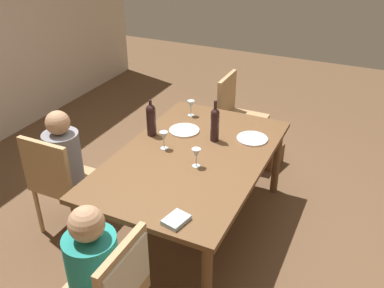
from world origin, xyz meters
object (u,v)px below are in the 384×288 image
(wine_bottle_tall_green, at_px, (215,124))
(wine_glass_near_left, at_px, (163,137))
(chair_left_end, at_px, (114,288))
(chair_far_left, at_px, (59,178))
(dinner_plate_guest_left, at_px, (184,130))
(person_woman_host, at_px, (91,273))
(dining_table, at_px, (192,163))
(dinner_plate_host, at_px, (252,139))
(chair_right_end, at_px, (236,112))
(wine_bottle_dark_red, at_px, (151,119))
(person_man_bearded, at_px, (67,161))
(wine_glass_near_right, at_px, (191,105))
(handbag, at_px, (273,156))
(wine_glass_centre, at_px, (196,154))

(wine_bottle_tall_green, distance_m, wine_glass_near_left, 0.44)
(chair_left_end, height_order, chair_far_left, same)
(wine_bottle_tall_green, height_order, dinner_plate_guest_left, wine_bottle_tall_green)
(person_woman_host, height_order, wine_glass_near_left, person_woman_host)
(dining_table, relative_size, dinner_plate_host, 6.90)
(chair_right_end, height_order, wine_glass_near_left, chair_right_end)
(person_woman_host, distance_m, wine_bottle_tall_green, 1.59)
(chair_right_end, distance_m, wine_glass_near_left, 1.32)
(wine_glass_near_left, bearing_deg, wine_bottle_dark_red, 51.14)
(chair_far_left, height_order, person_man_bearded, person_man_bearded)
(dinner_plate_host, distance_m, dinner_plate_guest_left, 0.59)
(person_man_bearded, relative_size, dinner_plate_host, 4.19)
(dinner_plate_host, bearing_deg, wine_glass_near_right, 73.14)
(wine_glass_near_left, xyz_separation_m, handbag, (1.28, -0.60, -0.72))
(chair_far_left, relative_size, dinner_plate_host, 3.56)
(chair_far_left, bearing_deg, wine_glass_near_left, 34.98)
(dinner_plate_host, bearing_deg, chair_far_left, 126.03)
(wine_bottle_tall_green, height_order, wine_glass_near_right, wine_bottle_tall_green)
(chair_left_end, bearing_deg, person_woman_host, 90.00)
(wine_bottle_dark_red, bearing_deg, handbag, -35.88)
(wine_bottle_tall_green, xyz_separation_m, dinner_plate_host, (0.15, -0.28, -0.15))
(wine_bottle_tall_green, bearing_deg, dinner_plate_host, -62.28)
(chair_left_end, height_order, wine_glass_near_right, chair_left_end)
(chair_far_left, height_order, wine_bottle_dark_red, wine_bottle_dark_red)
(wine_bottle_tall_green, bearing_deg, person_woman_host, 176.69)
(wine_glass_near_right, relative_size, handbag, 0.53)
(chair_left_end, distance_m, dinner_plate_guest_left, 1.66)
(wine_glass_near_left, xyz_separation_m, wine_glass_near_right, (0.65, 0.07, 0.00))
(wine_bottle_tall_green, bearing_deg, person_man_bearded, 123.88)
(wine_glass_near_left, bearing_deg, dining_table, -88.98)
(chair_right_end, distance_m, wine_glass_centre, 1.45)
(wine_bottle_tall_green, relative_size, wine_glass_centre, 2.38)
(wine_glass_near_left, bearing_deg, dinner_plate_host, -52.79)
(wine_glass_near_left, xyz_separation_m, dinner_plate_host, (0.45, -0.59, -0.10))
(dining_table, height_order, dinner_plate_host, dinner_plate_host)
(dinner_plate_host, bearing_deg, wine_glass_centre, 156.63)
(dinner_plate_host, bearing_deg, person_woman_host, 167.81)
(dinner_plate_host, xyz_separation_m, handbag, (0.83, -0.00, -0.62))
(chair_left_end, xyz_separation_m, handbag, (2.54, -0.23, -0.48))
(dinner_plate_guest_left, bearing_deg, wine_bottle_tall_green, -97.78)
(dining_table, relative_size, handbag, 6.37)
(chair_far_left, xyz_separation_m, handbag, (1.76, -1.29, -0.42))
(wine_glass_centre, distance_m, dinner_plate_host, 0.64)
(wine_bottle_dark_red, distance_m, wine_glass_centre, 0.62)
(chair_left_end, relative_size, wine_glass_near_left, 6.17)
(person_woman_host, distance_m, wine_glass_near_left, 1.30)
(dining_table, bearing_deg, person_man_bearded, 111.81)
(chair_left_end, height_order, person_woman_host, person_woman_host)
(wine_glass_near_right, height_order, dinner_plate_guest_left, wine_glass_near_right)
(person_woman_host, bearing_deg, handbag, -8.40)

